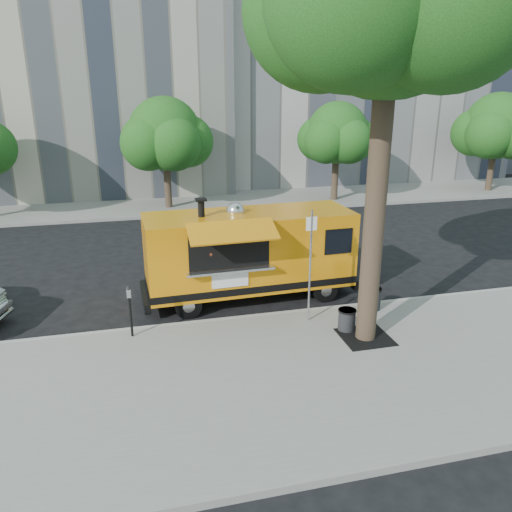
# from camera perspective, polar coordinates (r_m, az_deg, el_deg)

# --- Properties ---
(ground) EXTENTS (120.00, 120.00, 0.00)m
(ground) POSITION_cam_1_polar(r_m,az_deg,el_deg) (14.47, -1.95, -5.88)
(ground) COLOR black
(ground) RESTS_ON ground
(sidewalk) EXTENTS (60.00, 6.00, 0.15)m
(sidewalk) POSITION_cam_1_polar(r_m,az_deg,el_deg) (11.02, 2.51, -13.97)
(sidewalk) COLOR gray
(sidewalk) RESTS_ON ground
(curb) EXTENTS (60.00, 0.14, 0.16)m
(curb) POSITION_cam_1_polar(r_m,az_deg,el_deg) (13.61, -1.13, -7.18)
(curb) COLOR #999993
(curb) RESTS_ON ground
(far_sidewalk) EXTENTS (60.00, 5.00, 0.15)m
(far_sidewalk) POSITION_cam_1_polar(r_m,az_deg,el_deg) (27.17, -7.92, 5.91)
(far_sidewalk) COLOR gray
(far_sidewalk) RESTS_ON ground
(building_mid) EXTENTS (20.00, 14.00, 20.00)m
(building_mid) POSITION_cam_1_polar(r_m,az_deg,el_deg) (38.97, 9.16, 24.38)
(building_mid) COLOR #A6A09B
(building_mid) RESTS_ON ground
(tree_well) EXTENTS (1.20, 1.20, 0.02)m
(tree_well) POSITION_cam_1_polar(r_m,az_deg,el_deg) (12.80, 12.36, -9.03)
(tree_well) COLOR black
(tree_well) RESTS_ON sidewalk
(far_tree_b) EXTENTS (3.60, 3.60, 5.50)m
(far_tree_b) POSITION_cam_1_polar(r_m,az_deg,el_deg) (25.73, -10.38, 13.56)
(far_tree_b) COLOR #33261C
(far_tree_b) RESTS_ON far_sidewalk
(far_tree_c) EXTENTS (3.24, 3.24, 5.21)m
(far_tree_c) POSITION_cam_1_polar(r_m,az_deg,el_deg) (27.54, 9.26, 13.70)
(far_tree_c) COLOR #33261C
(far_tree_c) RESTS_ON far_sidewalk
(far_tree_d) EXTENTS (3.78, 3.78, 5.64)m
(far_tree_d) POSITION_cam_1_polar(r_m,az_deg,el_deg) (32.88, 25.87, 13.21)
(far_tree_d) COLOR #33261C
(far_tree_d) RESTS_ON far_sidewalk
(sign_post) EXTENTS (0.28, 0.06, 3.00)m
(sign_post) POSITION_cam_1_polar(r_m,az_deg,el_deg) (12.79, 6.22, -0.43)
(sign_post) COLOR silver
(sign_post) RESTS_ON sidewalk
(parking_meter) EXTENTS (0.11, 0.11, 1.33)m
(parking_meter) POSITION_cam_1_polar(r_m,az_deg,el_deg) (12.59, -14.23, -5.49)
(parking_meter) COLOR black
(parking_meter) RESTS_ON sidewalk
(food_truck) EXTENTS (6.37, 3.07, 3.10)m
(food_truck) POSITION_cam_1_polar(r_m,az_deg,el_deg) (14.54, -0.84, 0.43)
(food_truck) COLOR orange
(food_truck) RESTS_ON ground
(trash_bin_left) EXTENTS (0.47, 0.47, 0.56)m
(trash_bin_left) POSITION_cam_1_polar(r_m,az_deg,el_deg) (12.94, 10.34, -7.11)
(trash_bin_left) COLOR black
(trash_bin_left) RESTS_ON sidewalk
(trash_bin_right) EXTENTS (0.52, 0.52, 0.63)m
(trash_bin_right) POSITION_cam_1_polar(r_m,az_deg,el_deg) (14.24, 13.11, -4.67)
(trash_bin_right) COLOR black
(trash_bin_right) RESTS_ON sidewalk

